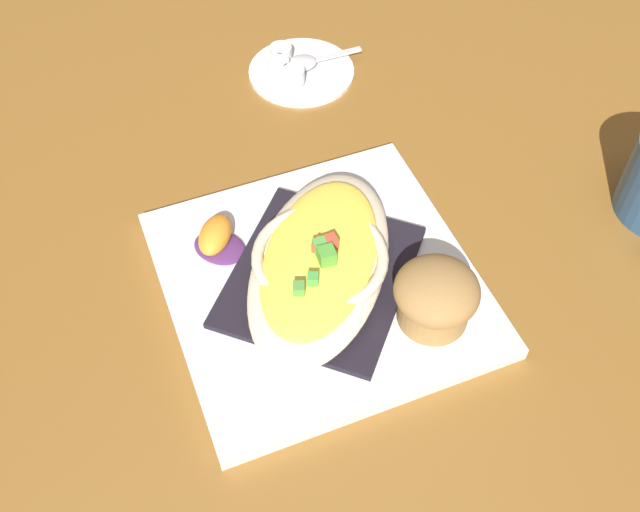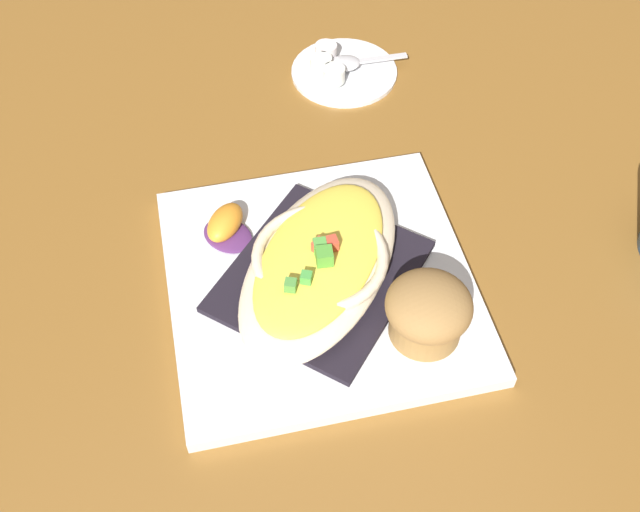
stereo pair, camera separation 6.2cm
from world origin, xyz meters
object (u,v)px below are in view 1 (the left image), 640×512
at_px(square_plate, 320,282).
at_px(creamer_cup_1, 278,66).
at_px(creamer_cup_0, 281,53).
at_px(orange_garnish, 217,238).
at_px(muffin, 436,296).
at_px(spoon, 305,62).
at_px(creamer_saucer, 301,70).
at_px(creamer_cup_2, 293,75).
at_px(gratin_dish, 320,261).

height_order(square_plate, creamer_cup_1, creamer_cup_1).
bearing_deg(creamer_cup_0, creamer_cup_1, 59.15).
bearing_deg(creamer_cup_0, orange_garnish, 53.94).
bearing_deg(orange_garnish, creamer_cup_1, -126.54).
height_order(muffin, spoon, muffin).
height_order(muffin, creamer_saucer, muffin).
bearing_deg(creamer_cup_2, muffin, 85.44).
height_order(spoon, creamer_cup_2, creamer_cup_2).
height_order(gratin_dish, muffin, muffin).
height_order(creamer_cup_0, creamer_cup_2, same).
relative_size(gratin_dish, creamer_cup_0, 9.57).
relative_size(orange_garnish, creamer_saucer, 0.56).
distance_m(creamer_saucer, spoon, 0.01).
height_order(creamer_saucer, creamer_cup_0, creamer_cup_0).
distance_m(creamer_cup_0, creamer_cup_2, 0.04).
relative_size(gratin_dish, creamer_saucer, 1.98).
relative_size(orange_garnish, creamer_cup_0, 2.72).
height_order(muffin, creamer_cup_1, muffin).
relative_size(spoon, creamer_cup_0, 3.69).
bearing_deg(orange_garnish, creamer_saucer, -131.39).
height_order(orange_garnish, creamer_cup_1, orange_garnish).
distance_m(orange_garnish, creamer_cup_0, 0.27).
relative_size(spoon, creamer_cup_1, 3.69).
xyz_separation_m(spoon, creamer_cup_0, (0.02, -0.02, 0.00)).
bearing_deg(spoon, creamer_cup_0, -50.19).
bearing_deg(creamer_saucer, muffin, 82.74).
height_order(creamer_saucer, creamer_cup_1, creamer_cup_1).
bearing_deg(muffin, creamer_saucer, -97.26).
xyz_separation_m(gratin_dish, orange_garnish, (0.06, -0.07, -0.02)).
height_order(square_plate, creamer_saucer, square_plate).
relative_size(muffin, creamer_saucer, 0.59).
xyz_separation_m(orange_garnish, spoon, (-0.18, -0.20, -0.01)).
xyz_separation_m(orange_garnish, creamer_cup_0, (-0.16, -0.22, -0.00)).
bearing_deg(creamer_saucer, creamer_cup_0, -56.63).
bearing_deg(gratin_dish, creamer_saucer, -111.97).
distance_m(gratin_dish, creamer_cup_0, 0.31).
distance_m(square_plate, gratin_dish, 0.03).
distance_m(spoon, creamer_cup_1, 0.03).
relative_size(creamer_cup_1, creamer_cup_2, 1.00).
distance_m(gratin_dish, spoon, 0.29).
relative_size(creamer_cup_0, creamer_cup_1, 1.00).
xyz_separation_m(spoon, creamer_cup_2, (0.02, 0.02, 0.00)).
relative_size(orange_garnish, spoon, 0.74).
relative_size(creamer_saucer, creamer_cup_0, 4.82).
bearing_deg(creamer_cup_0, spoon, 129.81).
xyz_separation_m(orange_garnish, creamer_cup_2, (-0.16, -0.18, -0.00)).
relative_size(square_plate, creamer_saucer, 2.20).
distance_m(square_plate, creamer_saucer, 0.29).
bearing_deg(gratin_dish, muffin, 130.74).
bearing_deg(spoon, square_plate, 67.26).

